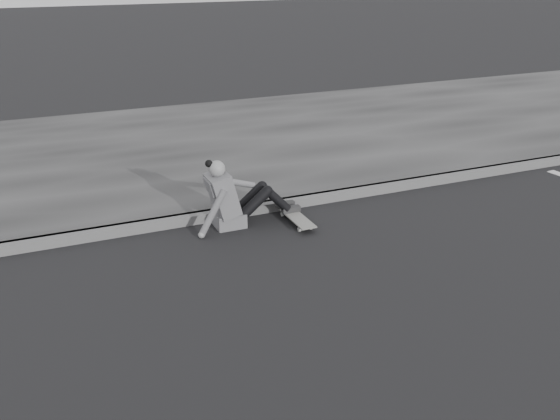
% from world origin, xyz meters
% --- Properties ---
extents(ground, '(80.00, 80.00, 0.00)m').
position_xyz_m(ground, '(0.00, 0.00, 0.00)').
color(ground, black).
rests_on(ground, ground).
extents(curb, '(24.00, 0.16, 0.12)m').
position_xyz_m(curb, '(0.00, 2.58, 0.06)').
color(curb, '#545454').
rests_on(curb, ground).
extents(sidewalk, '(24.00, 6.00, 0.12)m').
position_xyz_m(sidewalk, '(0.00, 5.60, 0.06)').
color(sidewalk, '#323232').
rests_on(sidewalk, ground).
extents(skateboard, '(0.20, 0.78, 0.09)m').
position_xyz_m(skateboard, '(-1.15, 2.07, 0.07)').
color(skateboard, '#A2A29D').
rests_on(skateboard, ground).
extents(seated_woman, '(1.38, 0.46, 0.88)m').
position_xyz_m(seated_woman, '(-1.88, 2.32, 0.36)').
color(seated_woman, '#59595C').
rests_on(seated_woman, ground).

